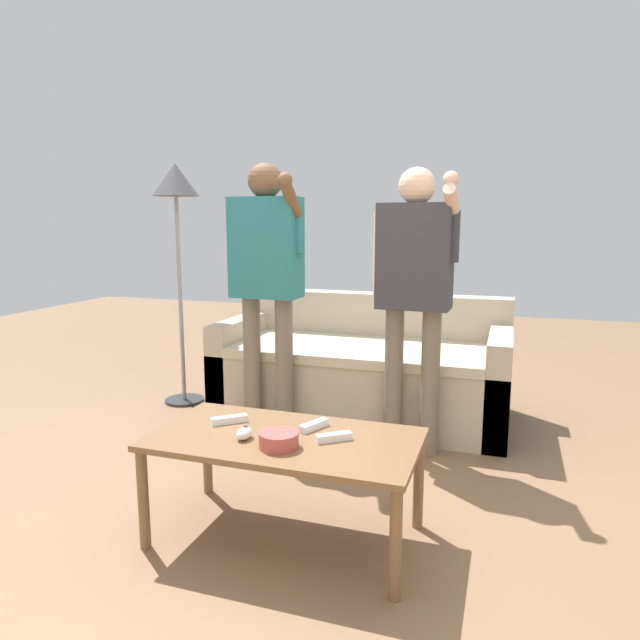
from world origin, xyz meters
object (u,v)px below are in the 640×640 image
Objects in this scene: player_right at (414,278)px; game_remote_wand_near at (334,437)px; snack_bowl at (279,440)px; game_remote_wand_spare at (229,420)px; couch at (364,372)px; coffee_table at (285,448)px; game_remote_wand_far at (314,425)px; floor_lamp at (176,200)px; player_left at (266,268)px; game_remote_nunchuk at (244,433)px.

game_remote_wand_near is (-0.14, -1.05, -0.54)m from player_right.
snack_bowl reaches higher than game_remote_wand_spare.
couch is 1.75× the size of coffee_table.
game_remote_wand_spare is at bearing -172.46° from game_remote_wand_far.
floor_lamp is at bearing 137.71° from game_remote_wand_far.
floor_lamp reaches higher than game_remote_wand_far.
player_right is 0.88m from player_left.
game_remote_wand_spare is (-0.37, -0.05, -0.00)m from game_remote_wand_far.
snack_bowl is at bearing -86.71° from couch.
floor_lamp is at bearing 155.32° from player_left.
snack_bowl is (0.10, -1.73, 0.18)m from couch.
coffee_table is at bearing -46.41° from floor_lamp.
game_remote_wand_near is at bearing -97.40° from player_right.
couch is at bearing 87.87° from game_remote_nunchuk.
player_left is (-0.54, 1.07, 0.64)m from coffee_table.
game_remote_wand_spare is at bearing -75.64° from player_left.
couch is 12.75× the size of game_remote_wand_far.
player_left is 11.92× the size of game_remote_wand_near.
player_right is 1.19m from game_remote_wand_near.
floor_lamp reaches higher than snack_bowl.
game_remote_nunchuk is at bearing -50.99° from floor_lamp.
game_remote_nunchuk is at bearing -164.37° from game_remote_wand_near.
coffee_table is at bearing -107.58° from player_right.
coffee_table is 7.90× the size of game_remote_wand_near.
game_remote_nunchuk is 0.05× the size of floor_lamp.
couch reaches higher than game_remote_wand_far.
coffee_table is 0.14m from snack_bowl.
game_remote_nunchuk is at bearing -70.77° from player_left.
player_right reaches higher than game_remote_wand_far.
game_remote_wand_near is at bearing 15.63° from game_remote_nunchuk.
game_remote_wand_near is at bearing -54.65° from player_left.
game_remote_wand_far is at bearing -56.54° from player_left.
couch is 1.75m from snack_bowl.
game_remote_wand_spare is (-0.49, 0.05, -0.00)m from game_remote_wand_near.
couch is 1.12× the size of floor_lamp.
snack_bowl is 0.24m from game_remote_wand_far.
player_right is at bearing 67.17° from game_remote_nunchuk.
coffee_table is at bearing -87.17° from couch.
game_remote_wand_near is (0.34, 0.10, -0.01)m from game_remote_nunchuk.
couch is 1.16× the size of player_left.
player_right reaches higher than coffee_table.
snack_bowl is 0.09× the size of floor_lamp.
game_remote_nunchuk reaches higher than coffee_table.
snack_bowl is 1.12× the size of game_remote_wand_near.
game_remote_wand_near is (0.28, -1.60, 0.16)m from couch.
game_remote_wand_near is 0.96× the size of game_remote_wand_spare.
game_remote_wand_far reaches higher than coffee_table.
couch is at bearing 82.40° from game_remote_wand_spare.
game_remote_wand_spare is at bearing -97.60° from couch.
floor_lamp is at bearing 133.59° from coffee_table.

